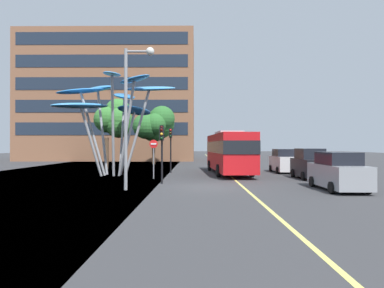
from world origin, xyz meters
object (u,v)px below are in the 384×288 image
object	(u,v)px
leaf_sculpture	(114,100)
traffic_light_island_mid	(171,141)
traffic_light_kerb_near	(162,143)
traffic_light_kerb_far	(162,140)
red_bus	(229,151)
car_parked_near	(338,172)
no_entry_sign	(154,153)
car_parked_mid	(310,165)
street_lamp	(132,99)
car_parked_far	(285,161)

from	to	relation	value
leaf_sculpture	traffic_light_island_mid	xyz separation A→B (m)	(4.38, 2.25, -3.26)
traffic_light_kerb_near	traffic_light_kerb_far	bearing A→B (deg)	95.64
red_bus	car_parked_near	world-z (taller)	red_bus
red_bus	no_entry_sign	distance (m)	7.30
traffic_light_kerb_far	no_entry_sign	distance (m)	1.17
car_parked_mid	street_lamp	world-z (taller)	street_lamp
leaf_sculpture	traffic_light_kerb_far	bearing A→B (deg)	-29.63
red_bus	car_parked_mid	bearing A→B (deg)	-38.86
traffic_light_kerb_far	car_parked_far	distance (m)	11.68
car_parked_near	street_lamp	size ratio (longest dim) A/B	0.59
traffic_light_island_mid	street_lamp	distance (m)	11.53
traffic_light_kerb_near	car_parked_mid	bearing A→B (deg)	18.05
traffic_light_kerb_far	car_parked_far	xyz separation A→B (m)	(10.33, 5.14, -1.81)
leaf_sculpture	car_parked_near	xyz separation A→B (m)	(14.14, -8.88, -5.09)
car_parked_near	street_lamp	bearing A→B (deg)	-179.24
no_entry_sign	leaf_sculpture	bearing A→B (deg)	141.84
leaf_sculpture	traffic_light_kerb_far	distance (m)	5.69
traffic_light_kerb_near	traffic_light_island_mid	xyz separation A→B (m)	(-0.05, 8.29, 0.26)
car_parked_near	red_bus	bearing A→B (deg)	114.54
red_bus	traffic_light_kerb_far	bearing A→B (deg)	-143.15
leaf_sculpture	traffic_light_kerb_far	size ratio (longest dim) A/B	2.46
traffic_light_island_mid	car_parked_near	bearing A→B (deg)	-48.74
red_bus	car_parked_far	bearing A→B (deg)	13.22
red_bus	traffic_light_kerb_near	size ratio (longest dim) A/B	3.32
leaf_sculpture	street_lamp	xyz separation A→B (m)	(3.14, -9.03, -1.18)
traffic_light_kerb_far	car_parked_mid	distance (m)	10.82
traffic_light_kerb_near	car_parked_near	xyz separation A→B (m)	(9.72, -2.84, -1.57)
red_bus	traffic_light_kerb_near	world-z (taller)	red_bus
car_parked_near	traffic_light_kerb_near	bearing A→B (deg)	163.73
traffic_light_island_mid	street_lamp	bearing A→B (deg)	-96.25
leaf_sculpture	traffic_light_island_mid	world-z (taller)	leaf_sculpture
leaf_sculpture	car_parked_mid	size ratio (longest dim) A/B	2.39
traffic_light_island_mid	street_lamp	xyz separation A→B (m)	(-1.23, -11.28, 2.08)
leaf_sculpture	car_parked_mid	world-z (taller)	leaf_sculpture
traffic_light_island_mid	car_parked_mid	distance (m)	11.60
street_lamp	no_entry_sign	world-z (taller)	street_lamp
street_lamp	no_entry_sign	distance (m)	6.96
car_parked_near	no_entry_sign	size ratio (longest dim) A/B	1.62
red_bus	traffic_light_island_mid	world-z (taller)	traffic_light_island_mid
red_bus	car_parked_mid	size ratio (longest dim) A/B	2.92
car_parked_far	street_lamp	bearing A→B (deg)	-133.46
street_lamp	car_parked_near	bearing A→B (deg)	0.76
leaf_sculpture	car_parked_near	bearing A→B (deg)	-32.13
red_bus	no_entry_sign	bearing A→B (deg)	-142.86
traffic_light_kerb_far	street_lamp	size ratio (longest dim) A/B	0.51
traffic_light_kerb_far	no_entry_sign	xyz separation A→B (m)	(-0.54, -0.45, -0.94)
traffic_light_kerb_near	street_lamp	world-z (taller)	street_lamp
car_parked_far	red_bus	bearing A→B (deg)	-166.78
leaf_sculpture	no_entry_sign	distance (m)	6.13
traffic_light_kerb_near	car_parked_far	bearing A→B (deg)	41.72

